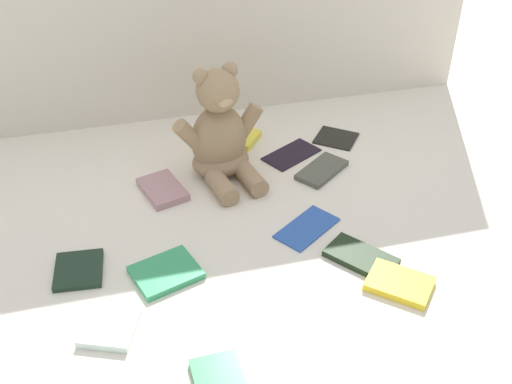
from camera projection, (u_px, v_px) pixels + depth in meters
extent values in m
plane|color=silver|center=(250.00, 202.00, 1.37)|extent=(3.20, 3.20, 0.00)
ellipsoid|color=#9E7F5B|center=(219.00, 139.00, 1.42)|extent=(0.15, 0.13, 0.17)
ellipsoid|color=#9E7F5B|center=(221.00, 161.00, 1.45)|extent=(0.16, 0.14, 0.06)
sphere|color=#9E7F5B|center=(218.00, 91.00, 1.35)|extent=(0.11, 0.11, 0.10)
ellipsoid|color=tan|center=(225.00, 100.00, 1.32)|extent=(0.04, 0.04, 0.03)
sphere|color=#9E7F5B|center=(201.00, 77.00, 1.32)|extent=(0.04, 0.04, 0.04)
sphere|color=#9E7F5B|center=(230.00, 70.00, 1.34)|extent=(0.04, 0.04, 0.04)
cylinder|color=#9E7F5B|center=(190.00, 136.00, 1.38)|extent=(0.08, 0.05, 0.09)
cylinder|color=#9E7F5B|center=(247.00, 122.00, 1.43)|extent=(0.08, 0.05, 0.09)
cylinder|color=#9E7F5B|center=(222.00, 187.00, 1.38)|extent=(0.06, 0.10, 0.04)
cylinder|color=#9E7F5B|center=(251.00, 179.00, 1.41)|extent=(0.06, 0.10, 0.04)
cube|color=#2752A5|center=(307.00, 227.00, 1.30)|extent=(0.16, 0.14, 0.01)
cube|color=black|center=(291.00, 154.00, 1.53)|extent=(0.16, 0.13, 0.01)
cube|color=black|center=(361.00, 257.00, 1.22)|extent=(0.14, 0.15, 0.01)
cube|color=yellow|center=(236.00, 137.00, 1.58)|extent=(0.14, 0.14, 0.02)
cube|color=#AA7B80|center=(163.00, 189.00, 1.40)|extent=(0.11, 0.14, 0.02)
cube|color=yellow|center=(400.00, 284.00, 1.16)|extent=(0.14, 0.14, 0.02)
cube|color=white|center=(109.00, 328.00, 1.07)|extent=(0.12, 0.12, 0.02)
cube|color=black|center=(336.00, 137.00, 1.59)|extent=(0.13, 0.13, 0.01)
cube|color=#4A4C41|center=(322.00, 170.00, 1.46)|extent=(0.15, 0.13, 0.01)
cube|color=#33945D|center=(166.00, 272.00, 1.18)|extent=(0.14, 0.13, 0.01)
cube|color=black|center=(79.00, 270.00, 1.19)|extent=(0.10, 0.11, 0.01)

